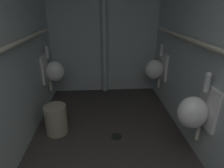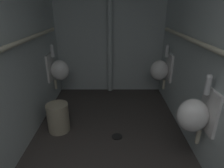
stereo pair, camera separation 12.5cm
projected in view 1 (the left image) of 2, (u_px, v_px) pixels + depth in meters
name	position (u px, v px, depth m)	size (l,w,h in m)	color
floor	(110.00, 162.00, 2.12)	(2.10, 3.91, 0.08)	#383330
wall_back	(104.00, 22.00, 3.37)	(2.10, 0.06, 2.62)	#B1BCBC
urinal_left_mid	(54.00, 71.00, 3.05)	(0.32, 0.30, 0.76)	white
urinal_right_mid	(194.00, 111.00, 1.88)	(0.32, 0.30, 0.76)	white
urinal_right_far	(156.00, 69.00, 3.15)	(0.32, 0.30, 0.76)	white
supply_pipe_right	(215.00, 49.00, 1.66)	(0.06, 3.20, 0.06)	beige
standpipe_back_wall	(104.00, 23.00, 3.27)	(0.09, 0.09, 2.57)	#B1BCBC
floor_drain	(117.00, 136.00, 2.47)	(0.14, 0.14, 0.01)	black
waste_bin	(56.00, 119.00, 2.48)	(0.29, 0.29, 0.40)	#9E937A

